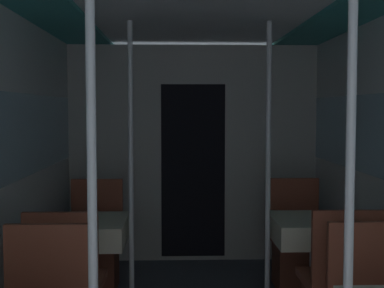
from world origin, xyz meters
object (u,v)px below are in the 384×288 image
at_px(chair_left_far_1, 95,256).
at_px(support_pole_left_1, 131,170).
at_px(support_pole_left_0, 92,223).
at_px(dining_table_left_1, 82,235).
at_px(support_pole_right_0, 349,221).
at_px(dining_table_right_1, 315,233).
at_px(chair_right_far_1, 297,255).
at_px(support_pole_right_1, 268,169).

relative_size(chair_left_far_1, support_pole_left_1, 0.42).
xyz_separation_m(support_pole_left_0, chair_left_far_1, (-0.36, 2.41, -0.80)).
relative_size(dining_table_left_1, support_pole_right_0, 0.33).
xyz_separation_m(support_pole_right_0, dining_table_right_1, (0.36, 1.84, -0.48)).
xyz_separation_m(support_pole_right_0, chair_right_far_1, (0.36, 2.41, -0.80)).
distance_m(chair_left_far_1, support_pole_right_1, 1.69).
height_order(chair_right_far_1, support_pole_right_1, support_pole_right_1).
xyz_separation_m(support_pole_left_0, chair_right_far_1, (1.37, 2.41, -0.80)).
distance_m(support_pole_left_0, support_pole_right_1, 2.10).
bearing_deg(chair_left_far_1, support_pole_right_1, 157.34).
bearing_deg(support_pole_right_1, chair_left_far_1, 157.34).
bearing_deg(chair_right_far_1, support_pole_left_0, 60.36).
distance_m(support_pole_left_1, support_pole_right_1, 1.01).
relative_size(chair_left_far_1, dining_table_right_1, 1.28).
xyz_separation_m(chair_left_far_1, support_pole_left_1, (0.36, -0.57, 0.80)).
height_order(chair_left_far_1, dining_table_right_1, chair_left_far_1).
distance_m(dining_table_left_1, support_pole_right_1, 1.46).
relative_size(dining_table_right_1, support_pole_right_1, 0.33).
height_order(dining_table_left_1, support_pole_right_0, support_pole_right_0).
height_order(dining_table_left_1, dining_table_right_1, same).
distance_m(support_pole_left_1, support_pole_right_0, 2.10).
xyz_separation_m(chair_left_far_1, chair_right_far_1, (1.74, 0.00, 0.00)).
height_order(dining_table_right_1, support_pole_right_1, support_pole_right_1).
height_order(support_pole_left_0, dining_table_left_1, support_pole_left_0).
distance_m(support_pole_left_0, chair_right_far_1, 2.89).
distance_m(support_pole_left_1, dining_table_right_1, 1.46).
bearing_deg(support_pole_right_0, support_pole_left_1, 118.83).
height_order(support_pole_left_0, chair_right_far_1, support_pole_left_0).
relative_size(support_pole_right_0, dining_table_right_1, 3.03).
bearing_deg(dining_table_right_1, chair_right_far_1, 90.00).
bearing_deg(dining_table_left_1, chair_right_far_1, 18.30).
xyz_separation_m(support_pole_right_0, support_pole_right_1, (0.00, 1.84, 0.00)).
bearing_deg(chair_right_far_1, support_pole_right_1, 57.84).
bearing_deg(support_pole_left_0, support_pole_right_0, 0.00).
height_order(dining_table_left_1, chair_left_far_1, chair_left_far_1).
relative_size(support_pole_left_0, dining_table_left_1, 3.03).
relative_size(support_pole_left_0, support_pole_right_1, 1.00).
height_order(dining_table_left_1, support_pole_left_1, support_pole_left_1).
height_order(support_pole_left_1, dining_table_right_1, support_pole_left_1).
height_order(dining_table_left_1, chair_right_far_1, chair_right_far_1).
relative_size(support_pole_left_1, chair_right_far_1, 2.36).
height_order(support_pole_right_0, chair_right_far_1, support_pole_right_0).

